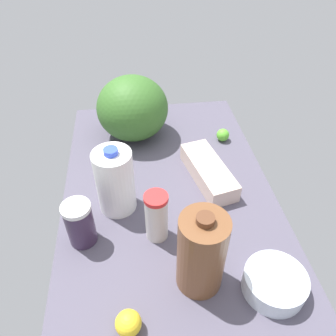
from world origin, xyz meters
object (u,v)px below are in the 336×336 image
at_px(watermelon, 133,108).
at_px(milk_jug, 115,181).
at_px(tumbler_cup, 157,216).
at_px(egg_carton, 208,172).
at_px(lemon_beside_bowl, 128,323).
at_px(lime_loose, 223,135).
at_px(shaker_bottle, 80,223).
at_px(mixing_bowl, 274,283).
at_px(chocolate_milk_jug, 201,253).

relative_size(watermelon, milk_jug, 1.20).
bearing_deg(tumbler_cup, egg_carton, -42.39).
relative_size(watermelon, lemon_beside_bowl, 4.50).
bearing_deg(lime_loose, egg_carton, 153.45).
bearing_deg(tumbler_cup, lime_loose, -35.33).
distance_m(egg_carton, tumbler_cup, 0.33).
xyz_separation_m(shaker_bottle, mixing_bowl, (-0.24, -0.53, -0.05)).
distance_m(watermelon, egg_carton, 0.43).
bearing_deg(chocolate_milk_jug, tumbler_cup, 30.48).
bearing_deg(chocolate_milk_jug, shaker_bottle, 61.34).
height_order(mixing_bowl, lime_loose, mixing_bowl).
bearing_deg(tumbler_cup, lemon_beside_bowl, 160.76).
xyz_separation_m(mixing_bowl, lemon_beside_bowl, (-0.06, 0.40, 0.00)).
xyz_separation_m(tumbler_cup, lime_loose, (0.47, -0.33, -0.06)).
relative_size(chocolate_milk_jug, lemon_beside_bowl, 4.08).
relative_size(shaker_bottle, watermelon, 0.52).
distance_m(lemon_beside_bowl, lime_loose, 0.87).
height_order(milk_jug, mixing_bowl, milk_jug).
relative_size(milk_jug, lime_loose, 4.60).
distance_m(watermelon, mixing_bowl, 0.87).
height_order(tumbler_cup, lime_loose, tumbler_cup).
height_order(milk_jug, lemon_beside_bowl, milk_jug).
height_order(lemon_beside_bowl, lime_loose, lemon_beside_bowl).
distance_m(tumbler_cup, lemon_beside_bowl, 0.31).
bearing_deg(lime_loose, lemon_beside_bowl, 150.19).
relative_size(watermelon, mixing_bowl, 1.74).
distance_m(tumbler_cup, chocolate_milk_jug, 0.20).
distance_m(mixing_bowl, lime_loose, 0.70).
bearing_deg(lime_loose, watermelon, 76.62).
xyz_separation_m(watermelon, milk_jug, (-0.42, 0.08, -0.02)).
distance_m(milk_jug, chocolate_milk_jug, 0.38).
relative_size(egg_carton, chocolate_milk_jug, 1.10).
distance_m(shaker_bottle, egg_carton, 0.51).
distance_m(milk_jug, lime_loose, 0.57).
bearing_deg(egg_carton, shaker_bottle, 104.14).
relative_size(milk_jug, tumbler_cup, 1.42).
distance_m(shaker_bottle, lemon_beside_bowl, 0.33).
distance_m(mixing_bowl, tumbler_cup, 0.38).
height_order(mixing_bowl, chocolate_milk_jug, chocolate_milk_jug).
height_order(tumbler_cup, chocolate_milk_jug, chocolate_milk_jug).
bearing_deg(shaker_bottle, lemon_beside_bowl, -155.92).
bearing_deg(egg_carton, lime_loose, -39.33).
relative_size(shaker_bottle, egg_carton, 0.52).
bearing_deg(shaker_bottle, egg_carton, -63.08).
relative_size(mixing_bowl, lime_loose, 3.18).
height_order(watermelon, egg_carton, watermelon).
distance_m(tumbler_cup, lime_loose, 0.58).
distance_m(watermelon, lime_loose, 0.40).
xyz_separation_m(egg_carton, milk_jug, (-0.10, 0.34, 0.08)).
xyz_separation_m(egg_carton, lime_loose, (0.23, -0.12, -0.01)).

